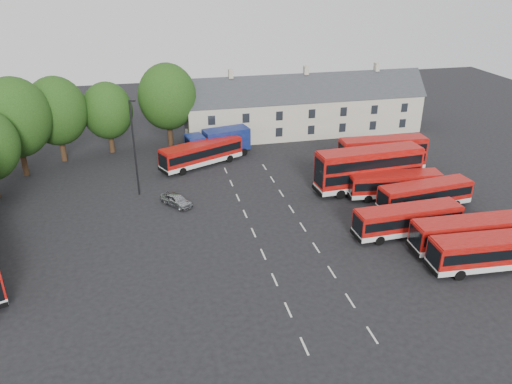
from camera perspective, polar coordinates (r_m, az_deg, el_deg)
ground at (r=46.67m, az=0.25°, el=-5.85°), size 140.00×140.00×0.00m
lane_markings at (r=48.88m, az=2.58°, el=-4.33°), size 5.15×33.80×0.01m
treeline at (r=61.96m, az=-23.29°, el=6.82°), size 29.92×32.59×12.01m
terrace_houses at (r=75.47m, az=5.54°, el=9.51°), size 35.70×7.13×10.06m
bus_row_a at (r=46.61m, az=25.52°, el=-5.99°), size 11.03×3.13×3.08m
bus_row_b at (r=48.75m, az=23.38°, el=-4.19°), size 10.95×2.92×3.07m
bus_row_c at (r=49.28m, az=16.94°, el=-2.91°), size 10.42×2.73×2.93m
bus_row_d at (r=55.07m, az=18.76°, el=-0.16°), size 10.43×3.39×2.90m
bus_row_e at (r=56.71m, az=15.57°, el=1.00°), size 10.35×3.35×2.88m
bus_dd_south at (r=57.31m, az=12.75°, el=2.77°), size 12.23×3.50×4.96m
bus_dd_north at (r=63.10m, az=14.24°, el=4.38°), size 10.76×2.89×4.37m
bus_north at (r=63.53m, az=-6.26°, el=4.55°), size 10.94×6.85×3.09m
box_truck at (r=66.48m, az=-4.27°, el=5.76°), size 8.72×4.24×3.66m
silver_car at (r=53.88m, az=-9.08°, el=-0.90°), size 3.64×4.02×1.32m
lamppost at (r=55.35m, az=-13.73°, el=5.14°), size 0.75×0.45×10.82m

